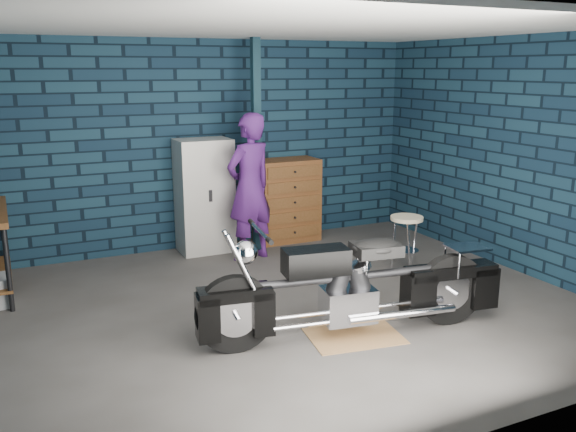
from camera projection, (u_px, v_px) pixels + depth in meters
name	position (u px, v px, depth m)	size (l,w,h in m)	color
ground	(282.00, 309.00, 6.07)	(6.00, 6.00, 0.00)	#4C4947
room_walls	(258.00, 112.00, 6.10)	(6.02, 5.01, 2.71)	#0F2132
support_post	(256.00, 148.00, 7.69)	(0.10, 0.10, 2.70)	#102832
drip_mat	(353.00, 335.00, 5.46)	(0.81, 0.61, 0.01)	olive
motorcycle	(355.00, 280.00, 5.34)	(2.40, 0.65, 1.06)	black
person	(250.00, 188.00, 7.46)	(0.66, 0.44, 1.82)	#4B1C69
locker	(205.00, 196.00, 7.82)	(0.68, 0.49, 1.46)	beige
tool_chest	(287.00, 200.00, 8.35)	(0.85, 0.47, 1.13)	brown
shop_stool	(406.00, 245.00, 7.06)	(0.37, 0.37, 0.68)	#C4B894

